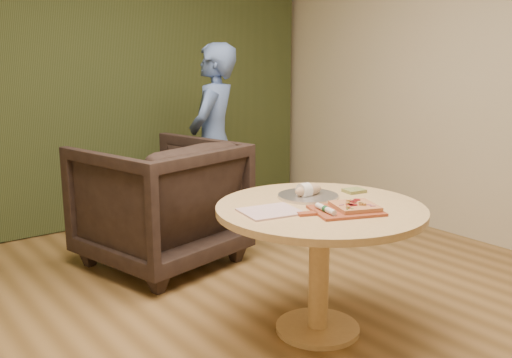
{
  "coord_description": "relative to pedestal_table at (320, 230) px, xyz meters",
  "views": [
    {
      "loc": [
        -1.84,
        -2.13,
        1.58
      ],
      "look_at": [
        -0.04,
        0.25,
        0.92
      ],
      "focal_mm": 40.0,
      "sensor_mm": 36.0,
      "label": 1
    }
  ],
  "objects": [
    {
      "name": "room_shell",
      "position": [
        -0.28,
        -0.08,
        0.79
      ],
      "size": [
        5.04,
        6.04,
        2.84
      ],
      "color": "olive",
      "rests_on": "ground"
    },
    {
      "name": "curtain",
      "position": [
        -0.28,
        2.82,
        0.79
      ],
      "size": [
        4.8,
        0.14,
        2.78
      ],
      "primitive_type": "cube",
      "color": "#283216",
      "rests_on": "ground"
    },
    {
      "name": "pedestal_table",
      "position": [
        0.0,
        0.0,
        0.0
      ],
      "size": [
        1.16,
        1.16,
        0.75
      ],
      "rotation": [
        0.0,
        0.0,
        -0.24
      ],
      "color": "#DBB070",
      "rests_on": "ground"
    },
    {
      "name": "pizza_paddle",
      "position": [
        0.01,
        -0.17,
        0.15
      ],
      "size": [
        0.47,
        0.39,
        0.01
      ],
      "rotation": [
        0.0,
        0.0,
        -0.37
      ],
      "color": "#9B4427",
      "rests_on": "pedestal_table"
    },
    {
      "name": "flatbread_pizza",
      "position": [
        0.08,
        -0.18,
        0.17
      ],
      "size": [
        0.28,
        0.28,
        0.04
      ],
      "rotation": [
        0.0,
        0.0,
        -0.37
      ],
      "color": "#C1804B",
      "rests_on": "pizza_paddle"
    },
    {
      "name": "cutlery_roll",
      "position": [
        -0.1,
        -0.14,
        0.17
      ],
      "size": [
        0.07,
        0.2,
        0.03
      ],
      "rotation": [
        0.0,
        0.0,
        -0.22
      ],
      "color": "silver",
      "rests_on": "pizza_paddle"
    },
    {
      "name": "newspaper",
      "position": [
        -0.3,
        0.07,
        0.15
      ],
      "size": [
        0.34,
        0.3,
        0.01
      ],
      "primitive_type": "cube",
      "rotation": [
        0.0,
        0.0,
        -0.18
      ],
      "color": "white",
      "rests_on": "pedestal_table"
    },
    {
      "name": "serving_tray",
      "position": [
        0.08,
        0.19,
        0.15
      ],
      "size": [
        0.36,
        0.36,
        0.02
      ],
      "color": "silver",
      "rests_on": "pedestal_table"
    },
    {
      "name": "bread_roll",
      "position": [
        0.07,
        0.19,
        0.18
      ],
      "size": [
        0.19,
        0.09,
        0.09
      ],
      "color": "tan",
      "rests_on": "serving_tray"
    },
    {
      "name": "green_packet",
      "position": [
        0.38,
        0.11,
        0.15
      ],
      "size": [
        0.13,
        0.12,
        0.02
      ],
      "primitive_type": "cube",
      "rotation": [
        0.0,
        0.0,
        -0.17
      ],
      "color": "#5C642D",
      "rests_on": "pedestal_table"
    },
    {
      "name": "armchair",
      "position": [
        -0.2,
        1.53,
        -0.09
      ],
      "size": [
        1.2,
        1.15,
        1.05
      ],
      "primitive_type": "imported",
      "rotation": [
        0.0,
        0.0,
        3.37
      ],
      "color": "black",
      "rests_on": "ground"
    },
    {
      "name": "person_standing",
      "position": [
        0.48,
        1.82,
        0.22
      ],
      "size": [
        0.73,
        0.68,
        1.66
      ],
      "primitive_type": "imported",
      "rotation": [
        0.0,
        0.0,
        3.79
      ],
      "color": "#476094",
      "rests_on": "ground"
    }
  ]
}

